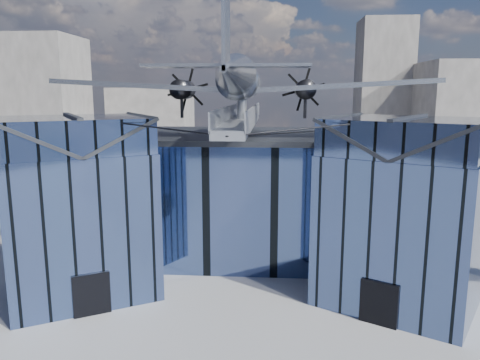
{
  "coord_description": "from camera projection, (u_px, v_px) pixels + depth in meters",
  "views": [
    {
      "loc": [
        2.3,
        -30.09,
        13.26
      ],
      "look_at": [
        0.0,
        2.0,
        7.2
      ],
      "focal_mm": 35.0,
      "sensor_mm": 36.0,
      "label": 1
    }
  ],
  "objects": [
    {
      "name": "tree_side_w",
      "position": [
        22.0,
        202.0,
        44.03
      ],
      "size": [
        3.53,
        3.53,
        4.59
      ],
      "rotation": [
        0.0,
        0.0,
        -0.23
      ],
      "color": "black",
      "rests_on": "ground"
    },
    {
      "name": "bg_towers",
      "position": [
        269.0,
        112.0,
        79.65
      ],
      "size": [
        77.0,
        24.5,
        26.0
      ],
      "color": "gray",
      "rests_on": "ground"
    },
    {
      "name": "museum",
      "position": [
        243.0,
        192.0,
        36.79
      ],
      "size": [
        32.88,
        24.5,
        17.6
      ],
      "color": "#435889",
      "rests_on": "ground"
    },
    {
      "name": "ground_plane",
      "position": [
        238.0,
        288.0,
        32.12
      ],
      "size": [
        120.0,
        120.0,
        0.0
      ],
      "primitive_type": "plane",
      "color": "gray"
    },
    {
      "name": "tree_side_e",
      "position": [
        478.0,
        198.0,
        43.07
      ],
      "size": [
        3.79,
        3.79,
        5.4
      ],
      "rotation": [
        0.0,
        0.0,
        0.1
      ],
      "color": "black",
      "rests_on": "ground"
    }
  ]
}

